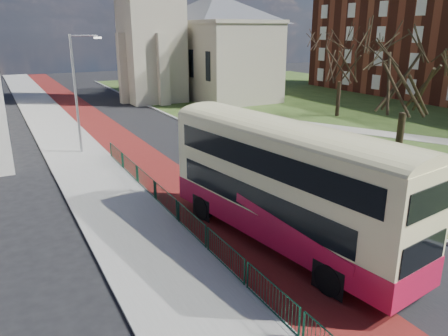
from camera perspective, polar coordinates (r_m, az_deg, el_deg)
ground at (r=18.35m, az=7.47°, el=-9.87°), size 160.00×160.00×0.00m
road_carriageway at (r=35.94m, az=-9.27°, el=3.91°), size 9.00×120.00×0.01m
bus_lane at (r=35.20m, az=-13.43°, el=3.36°), size 3.40×120.00×0.01m
pavement_west at (r=34.46m, az=-19.53°, el=2.61°), size 4.00×120.00×0.12m
kerb_west at (r=34.79m, az=-16.29°, el=3.07°), size 0.25×120.00×0.13m
kerb_east at (r=39.39m, az=-3.90°, el=5.40°), size 0.25×80.00×0.13m
grass_green at (r=50.76m, az=17.18°, el=7.40°), size 40.00×80.00×0.04m
footpath at (r=38.54m, az=23.36°, el=3.69°), size 18.84×32.82×0.03m
pedestrian_railing at (r=20.00m, az=-6.17°, el=-5.65°), size 0.07×24.00×1.12m
streetlamp at (r=31.78m, az=-18.60°, el=9.86°), size 2.13×0.18×8.00m
bus at (r=17.32m, az=7.93°, el=-1.52°), size 4.38×12.00×4.91m
winter_tree_near at (r=29.33m, az=22.94°, el=11.78°), size 6.53×6.53×8.76m
winter_tree_far at (r=45.22m, az=15.14°, el=14.27°), size 6.72×6.72×8.85m
litter_bin at (r=25.79m, az=17.00°, el=-0.86°), size 0.80×0.80×1.06m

